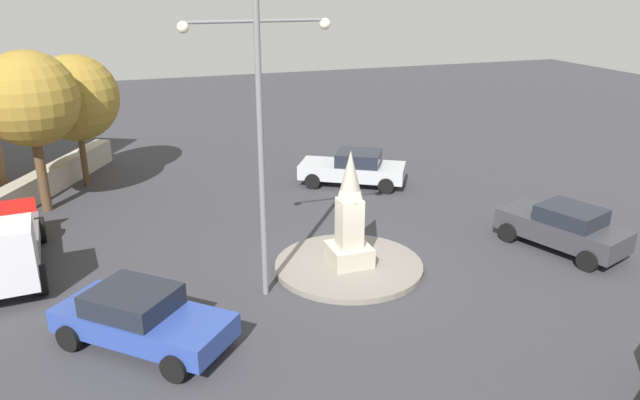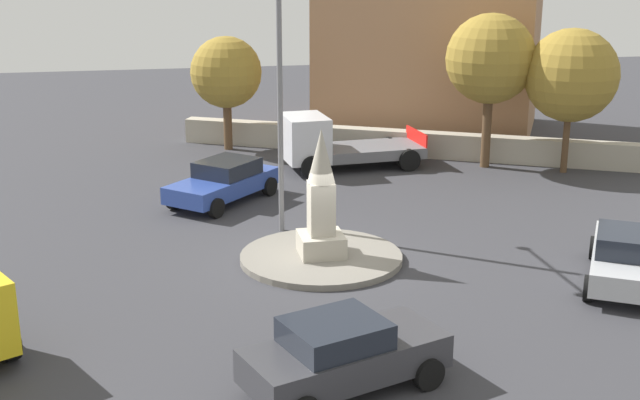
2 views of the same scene
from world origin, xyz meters
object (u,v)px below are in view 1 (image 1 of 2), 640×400
(car_blue_waiting, at_px, (141,317))
(car_dark_grey_far_side, at_px, (564,227))
(streetlamp, at_px, (260,127))
(tree_near_wall, at_px, (75,98))
(monument, at_px, (350,218))
(tree_mid_cluster, at_px, (29,100))
(car_silver_passing, at_px, (354,168))

(car_blue_waiting, xyz_separation_m, car_dark_grey_far_side, (13.07, 1.14, 0.04))
(car_blue_waiting, height_order, car_dark_grey_far_side, car_dark_grey_far_side)
(car_blue_waiting, bearing_deg, streetlamp, 23.04)
(tree_near_wall, bearing_deg, streetlamp, -67.63)
(streetlamp, bearing_deg, car_blue_waiting, -156.96)
(streetlamp, distance_m, car_blue_waiting, 5.41)
(monument, distance_m, tree_near_wall, 13.43)
(car_blue_waiting, distance_m, car_dark_grey_far_side, 13.12)
(car_blue_waiting, xyz_separation_m, tree_mid_cluster, (-2.78, 10.40, 3.46))
(monument, xyz_separation_m, car_silver_passing, (3.14, 7.28, -0.88))
(monument, xyz_separation_m, tree_near_wall, (-7.51, 10.93, 2.08))
(monument, xyz_separation_m, tree_mid_cluster, (-8.89, 8.30, 2.57))
(car_blue_waiting, relative_size, tree_mid_cluster, 0.73)
(streetlamp, distance_m, car_silver_passing, 10.66)
(streetlamp, height_order, car_blue_waiting, streetlamp)
(monument, bearing_deg, tree_near_wall, 124.50)
(monument, distance_m, car_blue_waiting, 6.52)
(tree_mid_cluster, bearing_deg, monument, -43.03)
(monument, relative_size, streetlamp, 0.45)
(car_silver_passing, distance_m, tree_mid_cluster, 12.55)
(car_dark_grey_far_side, bearing_deg, car_silver_passing, 114.89)
(tree_near_wall, height_order, tree_mid_cluster, tree_mid_cluster)
(car_silver_passing, bearing_deg, car_blue_waiting, -134.56)
(streetlamp, xyz_separation_m, car_blue_waiting, (-3.37, -1.43, -3.98))
(monument, bearing_deg, car_blue_waiting, -160.99)
(car_silver_passing, bearing_deg, car_dark_grey_far_side, -65.11)
(car_dark_grey_far_side, bearing_deg, streetlamp, 178.27)
(streetlamp, relative_size, car_silver_passing, 1.68)
(streetlamp, relative_size, tree_mid_cluster, 1.32)
(car_dark_grey_far_side, xyz_separation_m, tree_mid_cluster, (-15.85, 9.26, 3.42))
(car_blue_waiting, bearing_deg, car_dark_grey_far_side, 4.98)
(car_blue_waiting, bearing_deg, tree_near_wall, 96.17)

